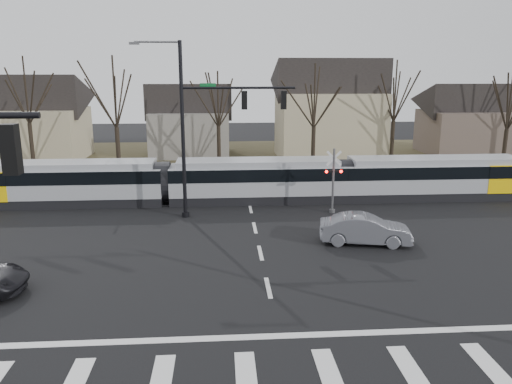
{
  "coord_description": "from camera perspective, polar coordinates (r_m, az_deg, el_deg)",
  "views": [
    {
      "loc": [
        -1.81,
        -16.56,
        8.45
      ],
      "look_at": [
        0.0,
        9.0,
        2.3
      ],
      "focal_mm": 35.0,
      "sensor_mm": 36.0,
      "label": 1
    }
  ],
  "objects": [
    {
      "name": "ground",
      "position": [
        18.67,
        2.01,
        -13.41
      ],
      "size": [
        140.0,
        140.0,
        0.0
      ],
      "primitive_type": "plane",
      "color": "black"
    },
    {
      "name": "grass_verge",
      "position": [
        49.32,
        -1.89,
        3.63
      ],
      "size": [
        140.0,
        28.0,
        0.01
      ],
      "primitive_type": "cube",
      "color": "#38331E",
      "rests_on": "ground"
    },
    {
      "name": "crosswalk",
      "position": [
        15.24,
        3.68,
        -20.18
      ],
      "size": [
        27.0,
        2.6,
        0.01
      ],
      "color": "silver",
      "rests_on": "ground"
    },
    {
      "name": "stop_line",
      "position": [
        17.1,
        2.66,
        -16.11
      ],
      "size": [
        28.0,
        0.35,
        0.01
      ],
      "primitive_type": "cube",
      "color": "silver",
      "rests_on": "ground"
    },
    {
      "name": "lane_dashes",
      "position": [
        33.68,
        -0.84,
        -1.02
      ],
      "size": [
        0.18,
        30.0,
        0.01
      ],
      "color": "silver",
      "rests_on": "ground"
    },
    {
      "name": "rail_pair",
      "position": [
        33.48,
        -0.82,
        -1.07
      ],
      "size": [
        90.0,
        1.52,
        0.06
      ],
      "color": "#59595E",
      "rests_on": "ground"
    },
    {
      "name": "tram",
      "position": [
        33.36,
        -0.08,
        1.55
      ],
      "size": [
        37.33,
        2.77,
        2.83
      ],
      "color": "gray",
      "rests_on": "ground"
    },
    {
      "name": "sedan",
      "position": [
        25.81,
        12.37,
        -4.19
      ],
      "size": [
        3.28,
        5.13,
        1.5
      ],
      "primitive_type": "imported",
      "rotation": [
        0.0,
        0.0,
        1.38
      ],
      "color": "slate",
      "rests_on": "ground"
    },
    {
      "name": "signal_pole_far",
      "position": [
        29.19,
        -5.26,
        8.04
      ],
      "size": [
        9.28,
        0.44,
        10.2
      ],
      "color": "black",
      "rests_on": "ground"
    },
    {
      "name": "rail_crossing_signal",
      "position": [
        30.84,
        8.81,
        1.04
      ],
      "size": [
        1.08,
        0.36,
        4.0
      ],
      "color": "#59595B",
      "rests_on": "ground"
    },
    {
      "name": "tree_row",
      "position": [
        42.87,
        1.07,
        8.88
      ],
      "size": [
        59.2,
        7.2,
        10.0
      ],
      "color": "black",
      "rests_on": "ground"
    },
    {
      "name": "house_a",
      "position": [
        53.88,
        -24.03,
        8.1
      ],
      "size": [
        9.72,
        8.64,
        8.6
      ],
      "color": "tan",
      "rests_on": "ground"
    },
    {
      "name": "house_b",
      "position": [
        52.84,
        -7.58,
        8.52
      ],
      "size": [
        8.64,
        7.56,
        7.65
      ],
      "color": "slate",
      "rests_on": "ground"
    },
    {
      "name": "house_c",
      "position": [
        50.82,
        8.36,
        9.73
      ],
      "size": [
        10.8,
        8.64,
        10.1
      ],
      "color": "tan",
      "rests_on": "ground"
    },
    {
      "name": "house_d",
      "position": [
        57.83,
        22.71,
        8.02
      ],
      "size": [
        8.64,
        7.56,
        7.65
      ],
      "color": "brown",
      "rests_on": "ground"
    }
  ]
}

